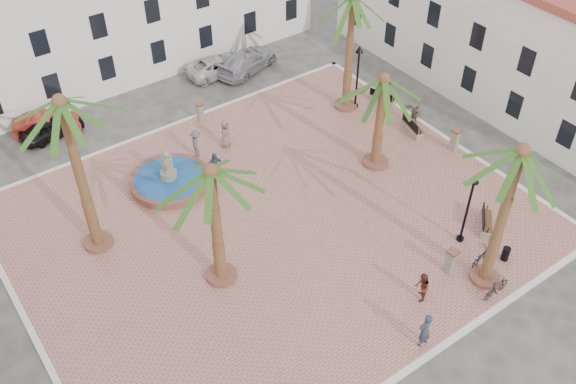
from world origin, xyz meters
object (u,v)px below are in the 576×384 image
bicycle_b (497,288)px  pedestrian_east (415,112)px  pedestrian_fountain_a (225,133)px  bicycle_a (481,256)px  car_black (52,127)px  cyclist_b (422,287)px  car_white (218,65)px  palm_nw (64,118)px  palm_s (518,166)px  bench_se (486,223)px  bollard_se (451,261)px  lamppost_e (358,66)px  palm_ne (352,10)px  pedestrian_fountain_b (215,166)px  palm_sw (212,185)px  bollard_n (200,111)px  litter_bin (506,254)px  fountain (170,179)px  car_silver (247,61)px  bench_ne (382,99)px  bench_e (412,128)px  car_red (47,124)px  palm_e (383,91)px  pedestrian_north (196,143)px  lamppost_s (470,197)px  cyclist_a (425,330)px  bollard_e (455,140)px

bicycle_b → pedestrian_east: size_ratio=0.99×
pedestrian_fountain_a → bicycle_a: bearing=-109.9°
car_black → cyclist_b: bearing=-164.8°
car_white → palm_nw: bearing=130.0°
palm_s → bench_se: 7.71m
cyclist_b → pedestrian_east: bearing=-175.3°
bollard_se → lamppost_e: bearing=67.8°
palm_ne → pedestrian_fountain_b: bearing=-172.7°
palm_nw → palm_s: 19.48m
palm_sw → car_black: palm_sw is taller
pedestrian_east → car_black: bearing=-117.5°
bench_se → pedestrian_fountain_a: 15.94m
bollard_n → litter_bin: 20.52m
fountain → pedestrian_fountain_b: bearing=-25.2°
palm_nw → lamppost_e: size_ratio=2.02×
litter_bin → palm_nw: bearing=141.4°
bollard_se → cyclist_b: 2.42m
lamppost_e → car_silver: bearing=110.6°
lamppost_e → car_white: size_ratio=0.95×
car_white → palm_ne: bearing=-151.4°
palm_s → pedestrian_east: (6.39, 11.57, -6.18)m
bench_ne → pedestrian_east: size_ratio=1.09×
bollard_n → cyclist_b: 18.94m
palm_ne → bench_e: palm_ne is taller
palm_sw → bicycle_a: (11.00, -6.70, -5.46)m
palm_nw → bench_se: palm_nw is taller
car_black → car_red: 0.54m
bench_ne → lamppost_e: (-1.77, 0.66, 2.75)m
palm_e → pedestrian_north: bearing=140.2°
bench_se → lamppost_s: size_ratio=0.41×
litter_bin → pedestrian_east: bearing=67.9°
bench_ne → pedestrian_fountain_b: (-13.09, -0.36, 0.63)m
palm_e → cyclist_a: (-6.84, -10.86, -4.01)m
pedestrian_fountain_b → car_white: bearing=64.2°
litter_bin → cyclist_b: 5.32m
pedestrian_fountain_a → car_red: (-8.29, 7.87, -0.39)m
bicycle_b → car_red: bearing=24.8°
bench_ne → bollard_n: (-10.85, 5.29, 0.37)m
palm_sw → bench_ne: (16.72, 6.97, -5.61)m
lamppost_s → litter_bin: (0.79, -2.24, -2.54)m
pedestrian_north → car_red: pedestrian_north is taller
bollard_e → pedestrian_fountain_a: (-10.98, 8.42, 0.14)m
bench_ne → pedestrian_fountain_b: 13.11m
bench_se → pedestrian_fountain_b: bearing=86.4°
fountain → pedestrian_fountain_b: (2.37, -1.12, 0.57)m
car_silver → car_white: bearing=47.6°
palm_s → lamppost_s: bearing=68.0°
bollard_se → car_silver: bearing=83.5°
car_silver → bollard_n: bearing=102.4°
lamppost_s → cyclist_a: lamppost_s is taller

